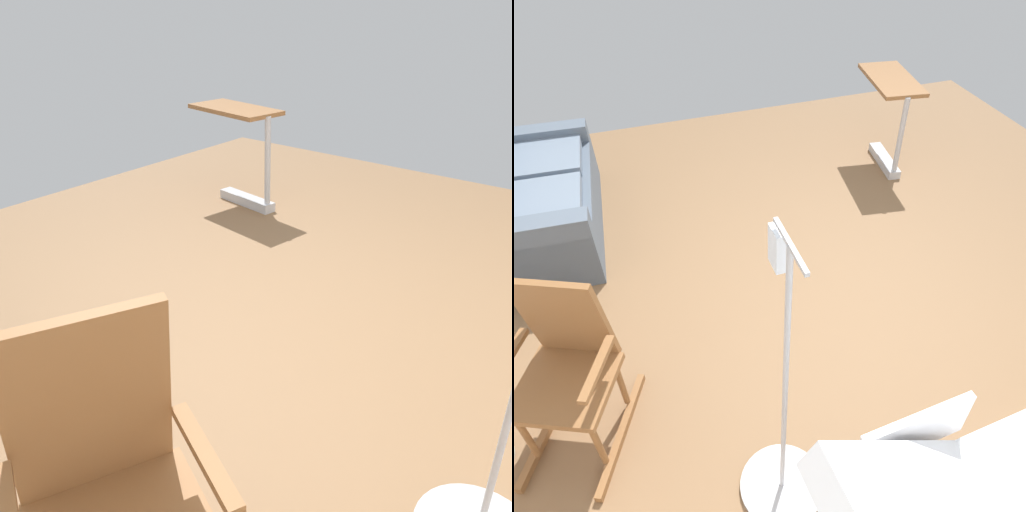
{
  "view_description": "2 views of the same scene",
  "coord_description": "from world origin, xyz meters",
  "views": [
    {
      "loc": [
        -1.35,
        2.26,
        1.73
      ],
      "look_at": [
        -0.13,
        0.72,
        0.77
      ],
      "focal_mm": 38.45,
      "sensor_mm": 36.0,
      "label": 1
    },
    {
      "loc": [
        -2.23,
        1.21,
        2.66
      ],
      "look_at": [
        -0.08,
        0.48,
        0.64
      ],
      "focal_mm": 34.88,
      "sensor_mm": 36.0,
      "label": 2
    }
  ],
  "objects": [
    {
      "name": "overbed_table",
      "position": [
        1.64,
        -1.32,
        0.53
      ],
      "size": [
        0.87,
        0.51,
        0.84
      ],
      "color": "#B2B5BA",
      "rests_on": "ground"
    },
    {
      "name": "rocking_chair",
      "position": [
        -0.43,
        1.71,
        0.5
      ],
      "size": [
        0.89,
        0.74,
        1.05
      ],
      "color": "brown",
      "rests_on": "ground"
    },
    {
      "name": "ground_plane",
      "position": [
        0.0,
        0.0,
        0.0
      ],
      "size": [
        6.41,
        6.41,
        0.0
      ],
      "primitive_type": "plane",
      "color": "olive"
    },
    {
      "name": "iv_pole",
      "position": [
        -1.15,
        0.78,
        0.25
      ],
      "size": [
        0.44,
        0.44,
        1.69
      ],
      "color": "#B2B5BA",
      "rests_on": "ground"
    }
  ]
}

